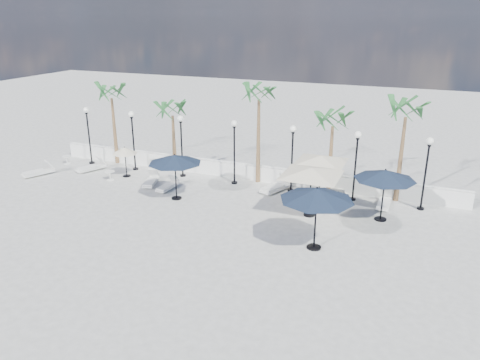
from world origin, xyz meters
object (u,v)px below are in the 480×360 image
at_px(lounger_4, 168,186).
at_px(lounger_0, 38,172).
at_px(lounger_2, 91,167).
at_px(lounger_7, 384,202).
at_px(lounger_5, 311,197).
at_px(parasol_cream_small, 125,151).
at_px(parasol_navy_right, 385,175).
at_px(parasol_navy_mid, 317,194).
at_px(lounger_1, 151,181).
at_px(parasol_cream_sq_a, 312,168).
at_px(parasol_navy_left, 175,159).
at_px(lounger_6, 336,200).
at_px(parasol_cream_sq_b, 321,156).
at_px(lounger_3, 276,186).

bearing_deg(lounger_4, lounger_0, -170.74).
height_order(lounger_2, lounger_7, lounger_2).
bearing_deg(lounger_5, lounger_2, 165.61).
relative_size(lounger_0, parasol_cream_small, 1.07).
bearing_deg(lounger_2, lounger_4, 14.16).
distance_m(lounger_7, parasol_navy_right, 2.79).
bearing_deg(parasol_navy_mid, lounger_5, 105.19).
distance_m(lounger_1, parasol_navy_right, 13.41).
bearing_deg(parasol_cream_sq_a, parasol_navy_left, -175.95).
distance_m(lounger_2, parasol_navy_right, 18.36).
relative_size(lounger_4, lounger_6, 0.99).
xyz_separation_m(lounger_1, parasol_cream_sq_b, (9.73, 1.76, 2.16)).
distance_m(lounger_1, parasol_navy_mid, 11.90).
relative_size(lounger_4, parasol_cream_sq_b, 0.34).
relative_size(lounger_7, parasol_cream_sq_a, 0.34).
distance_m(lounger_1, parasol_cream_sq_b, 10.12).
bearing_deg(parasol_navy_mid, lounger_7, 68.79).
xyz_separation_m(lounger_3, parasol_cream_sq_a, (2.61, -2.67, 2.26)).
bearing_deg(lounger_1, lounger_7, -9.83).
bearing_deg(parasol_cream_sq_b, lounger_6, -32.53).
bearing_deg(lounger_6, parasol_cream_sq_b, 154.01).
distance_m(lounger_1, lounger_5, 9.53).
relative_size(lounger_1, parasol_navy_mid, 0.62).
relative_size(lounger_0, lounger_5, 0.98).
bearing_deg(parasol_cream_small, lounger_2, 178.64).
height_order(lounger_1, lounger_7, lounger_7).
bearing_deg(lounger_3, lounger_1, -143.37).
distance_m(lounger_0, parasol_navy_right, 20.84).
bearing_deg(lounger_7, lounger_1, -171.91).
height_order(lounger_3, lounger_6, lounger_3).
bearing_deg(lounger_6, parasol_navy_left, -156.73).
xyz_separation_m(lounger_6, lounger_7, (2.42, 0.70, 0.02)).
height_order(lounger_7, parasol_navy_right, parasol_navy_right).
xyz_separation_m(lounger_6, parasol_navy_left, (-8.26, -2.48, 2.04)).
bearing_deg(parasol_navy_mid, parasol_cream_sq_a, 107.41).
distance_m(lounger_3, parasol_navy_mid, 7.36).
relative_size(lounger_2, parasol_navy_right, 0.68).
bearing_deg(parasol_cream_sq_b, lounger_1, -169.75).
height_order(lounger_6, parasol_navy_right, parasol_navy_right).
height_order(lounger_6, parasol_navy_left, parasol_navy_left).
bearing_deg(parasol_cream_sq_b, parasol_navy_left, -156.29).
height_order(lounger_1, parasol_cream_small, parasol_cream_small).
xyz_separation_m(lounger_0, lounger_6, (18.25, 2.29, -0.03)).
height_order(lounger_2, lounger_3, lounger_3).
xyz_separation_m(lounger_4, parasol_cream_sq_a, (8.51, -0.56, 2.31)).
height_order(lounger_6, lounger_7, lounger_7).
distance_m(lounger_5, lounger_6, 1.32).
height_order(parasol_navy_mid, parasol_cream_sq_a, parasol_navy_mid).
relative_size(lounger_2, lounger_7, 1.06).
bearing_deg(lounger_4, lounger_3, 23.07).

